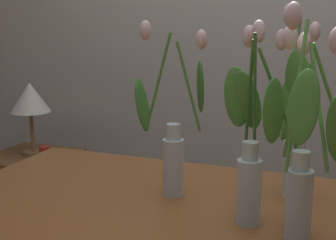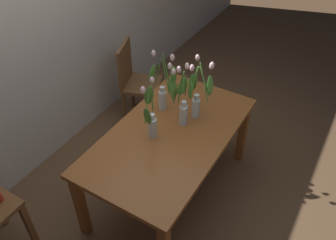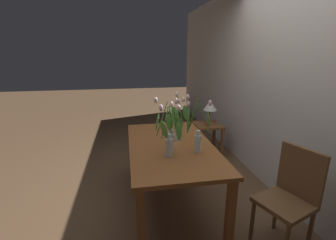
% 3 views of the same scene
% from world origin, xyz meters
% --- Properties ---
extents(room_wall_rear, '(9.00, 0.10, 2.70)m').
position_xyz_m(room_wall_rear, '(0.00, 1.37, 1.35)').
color(room_wall_rear, beige).
rests_on(room_wall_rear, ground).
extents(dining_table, '(1.60, 0.90, 0.74)m').
position_xyz_m(dining_table, '(0.00, 0.00, 0.65)').
color(dining_table, brown).
rests_on(dining_table, ground).
extents(tulip_vase_0, '(0.24, 0.15, 0.55)m').
position_xyz_m(tulip_vase_0, '(0.16, -0.00, 0.95)').
color(tulip_vase_0, silver).
rests_on(tulip_vase_0, dining_table).
extents(tulip_vase_1, '(0.24, 0.26, 0.58)m').
position_xyz_m(tulip_vase_1, '(0.31, -0.09, 0.97)').
color(tulip_vase_1, silver).
rests_on(tulip_vase_1, dining_table).
extents(tulip_vase_2, '(0.21, 0.18, 0.54)m').
position_xyz_m(tulip_vase_2, '(-0.11, 0.11, 0.92)').
color(tulip_vase_2, silver).
rests_on(tulip_vase_2, dining_table).
extents(tulip_vase_3, '(0.11, 0.26, 0.59)m').
position_xyz_m(tulip_vase_3, '(0.24, 0.21, 0.96)').
color(tulip_vase_3, silver).
rests_on(tulip_vase_3, dining_table).
extents(side_table, '(0.44, 0.44, 0.55)m').
position_xyz_m(side_table, '(-1.24, 0.86, 0.43)').
color(side_table, brown).
rests_on(side_table, ground).
extents(table_lamp, '(0.22, 0.22, 0.40)m').
position_xyz_m(table_lamp, '(-1.24, 0.88, 0.86)').
color(table_lamp, olive).
rests_on(table_lamp, side_table).
extents(pillar_candle, '(0.06, 0.06, 0.07)m').
position_xyz_m(pillar_candle, '(-1.11, 0.80, 0.59)').
color(pillar_candle, '#B72D23').
rests_on(pillar_candle, side_table).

